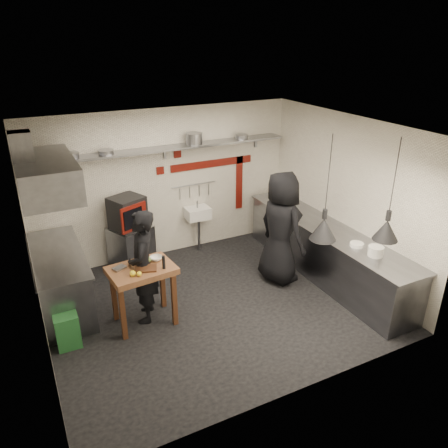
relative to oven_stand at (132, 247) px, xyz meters
name	(u,v)px	position (x,y,z in m)	size (l,w,h in m)	color
floor	(215,305)	(0.82, -1.80, -0.40)	(5.00, 5.00, 0.00)	black
ceiling	(213,130)	(0.82, -1.80, 2.40)	(5.00, 5.00, 0.00)	beige
wall_back	(166,184)	(0.82, 0.30, 1.00)	(5.00, 0.04, 2.80)	white
wall_front	(297,295)	(0.82, -3.90, 1.00)	(5.00, 0.04, 2.80)	white
wall_left	(32,261)	(-1.68, -1.80, 1.00)	(0.04, 4.20, 2.80)	white
wall_right	(346,198)	(3.32, -1.80, 1.00)	(0.04, 4.20, 2.80)	white
red_band_horiz	(212,164)	(1.77, 0.28, 1.28)	(1.70, 0.02, 0.14)	#5F110B
red_band_vert	(239,183)	(2.37, 0.28, 0.80)	(0.14, 0.02, 1.10)	#5F110B
red_tile_a	(178,154)	(1.07, 0.28, 1.55)	(0.14, 0.02, 0.14)	#5F110B
red_tile_b	(160,171)	(0.72, 0.28, 1.28)	(0.14, 0.02, 0.14)	#5F110B
back_shelf	(167,148)	(0.82, 0.12, 1.72)	(4.60, 0.34, 0.04)	slate
shelf_bracket_left	(54,165)	(-1.08, 0.27, 1.62)	(0.04, 0.06, 0.24)	slate
shelf_bracket_mid	(165,152)	(0.82, 0.27, 1.62)	(0.04, 0.06, 0.24)	slate
shelf_bracket_right	(256,141)	(2.72, 0.27, 1.62)	(0.04, 0.06, 0.24)	slate
pan_far_left	(70,155)	(-0.83, 0.12, 1.79)	(0.29, 0.29, 0.09)	slate
pan_mid_left	(106,152)	(-0.25, 0.12, 1.78)	(0.26, 0.26, 0.07)	slate
stock_pot	(194,139)	(1.34, 0.12, 1.84)	(0.30, 0.30, 0.20)	slate
pan_right	(242,137)	(2.32, 0.12, 1.78)	(0.25, 0.25, 0.08)	slate
oven_stand	(132,247)	(0.00, 0.00, 0.00)	(0.66, 0.60, 0.80)	slate
combi_oven	(127,213)	(-0.02, -0.01, 0.69)	(0.53, 0.50, 0.58)	black
oven_door	(134,218)	(0.02, -0.28, 0.69)	(0.53, 0.03, 0.46)	#5F110B
oven_glass	(133,219)	(0.00, -0.31, 0.69)	(0.39, 0.02, 0.34)	black
hand_sink	(198,213)	(1.37, 0.12, 0.38)	(0.46, 0.34, 0.22)	white
sink_tap	(197,204)	(1.37, 0.12, 0.56)	(0.03, 0.03, 0.14)	slate
sink_drain	(199,234)	(1.37, 0.08, -0.06)	(0.06, 0.06, 0.66)	slate
utensil_rail	(194,185)	(1.37, 0.26, 0.92)	(0.02, 0.02, 0.90)	slate
counter_right	(325,252)	(2.97, -1.80, 0.05)	(0.70, 3.80, 0.90)	slate
counter_right_top	(327,228)	(2.97, -1.80, 0.52)	(0.76, 3.90, 0.03)	slate
plate_stack	(376,251)	(2.94, -2.96, 0.61)	(0.23, 0.23, 0.15)	white
small_bowl_right	(357,244)	(2.92, -2.58, 0.56)	(0.22, 0.22, 0.05)	white
counter_left	(61,281)	(-1.33, -0.75, 0.05)	(0.70, 1.90, 0.90)	slate
counter_left_top	(56,255)	(-1.33, -0.75, 0.52)	(0.76, 2.00, 0.03)	slate
extractor_hood	(46,176)	(-1.28, -0.75, 1.75)	(0.78, 1.60, 0.50)	slate
hood_duct	(22,150)	(-1.53, -0.75, 2.15)	(0.28, 0.28, 0.50)	slate
green_bin	(67,330)	(-1.41, -1.77, -0.15)	(0.31, 0.31, 0.50)	#22602C
prep_table	(144,295)	(-0.30, -1.73, 0.06)	(0.92, 0.64, 0.92)	brown
cutting_board	(146,268)	(-0.25, -1.80, 0.53)	(0.30, 0.21, 0.03)	#4D2A17
pepper_mill	(164,262)	(-0.01, -1.89, 0.62)	(0.04, 0.04, 0.20)	black
lemon_a	(133,273)	(-0.47, -1.90, 0.56)	(0.08, 0.08, 0.08)	yellow
lemon_b	(139,274)	(-0.39, -1.94, 0.56)	(0.07, 0.07, 0.07)	yellow
veg_ball	(148,259)	(-0.16, -1.62, 0.57)	(0.09, 0.09, 0.09)	olive
steel_tray	(119,268)	(-0.58, -1.62, 0.54)	(0.18, 0.12, 0.03)	slate
bowl	(156,258)	(-0.03, -1.60, 0.55)	(0.18, 0.18, 0.06)	white
heat_lamp_near	(327,189)	(2.10, -2.72, 1.64)	(0.38, 0.38, 1.51)	black
heat_lamp_far	(393,191)	(2.75, -3.26, 1.69)	(0.35, 0.35, 1.43)	black
chef_left	(143,267)	(-0.24, -1.63, 0.47)	(0.64, 0.42, 1.74)	black
chef_right	(281,228)	(2.17, -1.57, 0.58)	(0.96, 0.62, 1.96)	black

